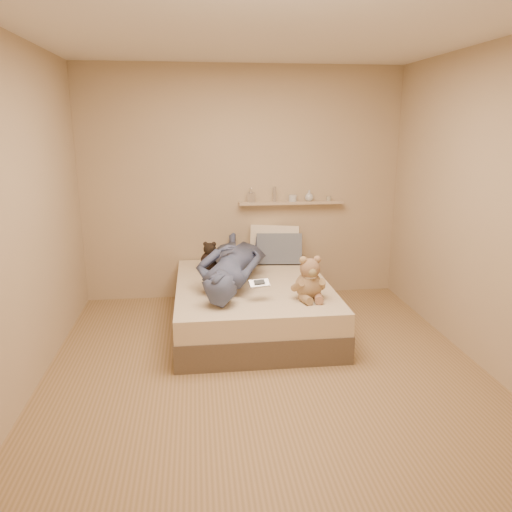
{
  "coord_description": "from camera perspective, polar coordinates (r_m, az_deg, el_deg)",
  "views": [
    {
      "loc": [
        -0.53,
        -3.72,
        1.96
      ],
      "look_at": [
        0.0,
        0.65,
        0.8
      ],
      "focal_mm": 35.0,
      "sensor_mm": 36.0,
      "label": 1
    }
  ],
  "objects": [
    {
      "name": "pillow_cream",
      "position": [
        5.71,
        2.18,
        1.48
      ],
      "size": [
        0.6,
        0.39,
        0.43
      ],
      "primitive_type": "cube",
      "rotation": [
        -0.23,
        0.0,
        -0.28
      ],
      "color": "beige",
      "rests_on": "bed"
    },
    {
      "name": "room",
      "position": [
        3.82,
        1.18,
        4.78
      ],
      "size": [
        3.8,
        3.8,
        3.8
      ],
      "color": "#98764E",
      "rests_on": "ground"
    },
    {
      "name": "bed",
      "position": [
        5.0,
        -0.39,
        -5.58
      ],
      "size": [
        1.5,
        1.9,
        0.45
      ],
      "color": "brown",
      "rests_on": "floor"
    },
    {
      "name": "wall_shelf",
      "position": [
        5.73,
        4.05,
        6.1
      ],
      "size": [
        1.2,
        0.12,
        0.03
      ],
      "primitive_type": "cube",
      "color": "tan",
      "rests_on": "wall_back"
    },
    {
      "name": "teddy_bear",
      "position": [
        4.45,
        6.13,
        -2.91
      ],
      "size": [
        0.33,
        0.32,
        0.4
      ],
      "color": "#9D7F56",
      "rests_on": "bed"
    },
    {
      "name": "pillow_grey",
      "position": [
        5.58,
        2.65,
        0.86
      ],
      "size": [
        0.52,
        0.26,
        0.36
      ],
      "primitive_type": "cube",
      "rotation": [
        -0.2,
        0.0,
        -0.11
      ],
      "color": "slate",
      "rests_on": "bed"
    },
    {
      "name": "person",
      "position": [
        4.92,
        -2.71,
        -0.73
      ],
      "size": [
        0.99,
        1.76,
        0.4
      ],
      "primitive_type": "imported",
      "rotation": [
        0.0,
        0.0,
        2.89
      ],
      "color": "#434669",
      "rests_on": "bed"
    },
    {
      "name": "game_console",
      "position": [
        4.4,
        0.37,
        -3.13
      ],
      "size": [
        0.19,
        0.11,
        0.06
      ],
      "color": "#B0B3B7",
      "rests_on": "bed"
    },
    {
      "name": "dark_plush",
      "position": [
        5.36,
        -5.27,
        -0.19
      ],
      "size": [
        0.2,
        0.2,
        0.31
      ],
      "color": "black",
      "rests_on": "bed"
    },
    {
      "name": "shelf_bottles",
      "position": [
        5.72,
        3.84,
        6.85
      ],
      "size": [
        0.98,
        0.12,
        0.17
      ],
      "color": "silver",
      "rests_on": "wall_shelf"
    }
  ]
}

